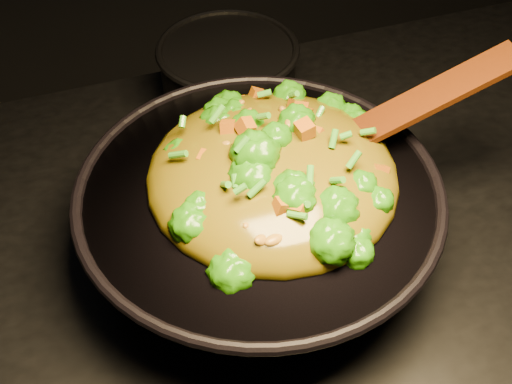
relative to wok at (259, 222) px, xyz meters
name	(u,v)px	position (x,y,z in m)	size (l,w,h in m)	color
wok	(259,222)	(0.00, 0.00, 0.00)	(0.41, 0.41, 0.11)	black
stir_fry	(273,147)	(0.02, 0.01, 0.11)	(0.29, 0.29, 0.10)	#297908
spatula	(402,112)	(0.18, 0.02, 0.11)	(0.29, 0.04, 0.01)	#3B1709
back_pot	(229,78)	(0.05, 0.28, 0.00)	(0.20, 0.20, 0.11)	black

